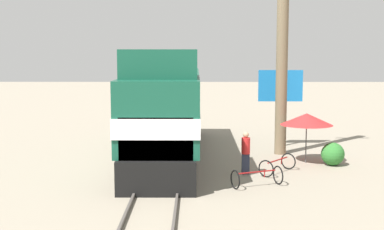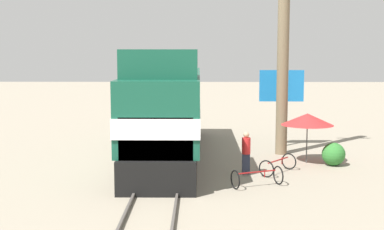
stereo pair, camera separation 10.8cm
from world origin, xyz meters
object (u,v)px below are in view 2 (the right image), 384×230
Objects in this scene: vendor_umbrella at (307,119)px; bicycle_spare at (257,177)px; utility_pole at (283,42)px; billboard_sign at (281,90)px; bicycle at (278,165)px; person_bystander at (246,151)px; locomotive at (167,112)px.

vendor_umbrella is 1.17× the size of bicycle_spare.
utility_pole reaches higher than billboard_sign.
utility_pole is 6.32m from bicycle.
billboard_sign is at bearing 82.16° from utility_pole.
utility_pole is at bearing -97.84° from billboard_sign.
person_bystander is at bearing 44.69° from bicycle.
bicycle_spare is (-1.78, -6.10, -4.85)m from utility_pole.
person_bystander is at bearing -110.66° from billboard_sign.
person_bystander is 2.07m from bicycle_spare.
vendor_umbrella is 1.33× the size of person_bystander.
billboard_sign is (5.56, 2.92, 0.78)m from locomotive.
person_bystander is at bearing -116.00° from utility_pole.
utility_pole is 6.15× the size of person_bystander.
utility_pole reaches higher than bicycle.
bicycle_spare is at bearing -106.28° from utility_pole.
utility_pole reaches higher than vendor_umbrella.
billboard_sign is 8.63m from bicycle_spare.
locomotive is at bearing 170.91° from vendor_umbrella.
locomotive is at bearing -152.29° from billboard_sign.
utility_pole is (5.30, 1.02, 3.12)m from locomotive.
vendor_umbrella is (0.79, -1.99, -3.31)m from utility_pole.
person_bystander is at bearing -142.80° from vendor_umbrella.
vendor_umbrella is at bearing -68.29° from utility_pole.
bicycle_spare is (-1.06, -2.12, 0.01)m from bicycle.
bicycle is at bearing -100.35° from utility_pole.
billboard_sign is (0.26, 1.90, -2.34)m from utility_pole.
utility_pole reaches higher than bicycle_spare.
bicycle is (1.28, 0.14, -0.56)m from person_bystander.
billboard_sign is at bearing -37.21° from bicycle_spare.
locomotive is 3.60× the size of billboard_sign.
billboard_sign is 6.73m from person_bystander.
locomotive is 8.25× the size of person_bystander.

